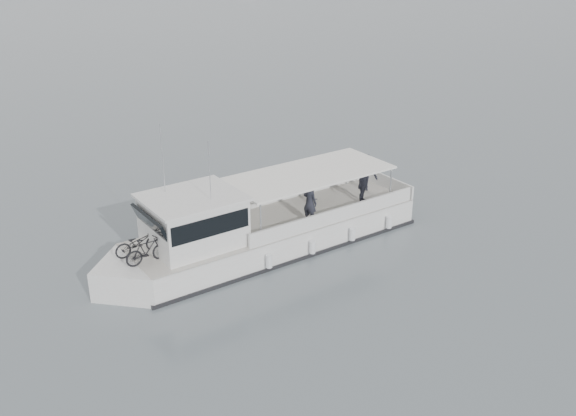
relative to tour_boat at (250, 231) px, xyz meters
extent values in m
plane|color=slate|center=(-1.63, -1.01, -0.95)|extent=(1400.00, 1400.00, 0.00)
cube|color=white|center=(1.13, 0.43, -0.50)|extent=(12.45, 7.38, 1.31)
cube|color=white|center=(-4.52, -1.75, -0.50)|extent=(3.06, 3.06, 1.31)
cube|color=beige|center=(1.13, 0.43, 0.16)|extent=(12.45, 7.38, 0.06)
cube|color=black|center=(1.13, 0.43, -0.90)|extent=(12.68, 7.56, 0.18)
cube|color=white|center=(2.26, 2.54, 0.46)|extent=(7.56, 3.00, 0.61)
cube|color=white|center=(3.38, -0.36, 0.46)|extent=(7.56, 3.00, 0.61)
cube|color=white|center=(6.72, 2.60, 0.46)|extent=(1.26, 3.05, 0.61)
cube|color=white|center=(-2.26, -0.88, 1.07)|extent=(3.99, 3.70, 1.82)
cube|color=black|center=(-3.72, -1.44, 1.22)|extent=(1.44, 2.56, 1.17)
cube|color=black|center=(-2.26, -0.88, 1.37)|extent=(3.82, 3.67, 0.71)
cube|color=white|center=(-2.26, -0.88, 2.02)|extent=(4.25, 3.96, 0.10)
cube|color=white|center=(2.63, 1.02, 1.82)|extent=(7.49, 5.30, 0.08)
cylinder|color=silver|center=(0.13, -1.47, 0.99)|extent=(0.08, 0.08, 1.66)
cylinder|color=silver|center=(-0.89, 1.17, 0.99)|extent=(0.08, 0.08, 1.66)
cylinder|color=silver|center=(6.15, 0.86, 0.99)|extent=(0.08, 0.08, 1.66)
cylinder|color=silver|center=(5.13, 3.50, 0.99)|extent=(0.08, 0.08, 1.66)
cylinder|color=silver|center=(-3.15, -0.25, 3.33)|extent=(0.04, 0.04, 2.62)
cylinder|color=silver|center=(-1.63, -1.39, 3.13)|extent=(0.04, 0.04, 2.22)
cylinder|color=white|center=(0.36, -1.77, -0.45)|extent=(0.31, 0.31, 0.50)
cylinder|color=white|center=(2.24, -1.04, -0.45)|extent=(0.31, 0.31, 0.50)
cylinder|color=white|center=(4.12, -0.31, -0.45)|extent=(0.31, 0.31, 0.50)
cylinder|color=white|center=(6.00, 0.42, -0.45)|extent=(0.31, 0.31, 0.50)
imported|color=black|center=(-4.29, -1.23, 0.61)|extent=(1.83, 1.19, 0.91)
imported|color=black|center=(-3.99, -1.98, 0.64)|extent=(1.65, 1.00, 0.96)
imported|color=#242631|center=(2.39, -0.05, 1.00)|extent=(0.70, 0.74, 1.69)
imported|color=#242631|center=(3.13, 1.97, 1.00)|extent=(1.04, 1.03, 1.69)
imported|color=#242631|center=(5.11, 1.32, 1.00)|extent=(0.95, 1.03, 1.69)
imported|color=#242631|center=(5.68, 2.63, 1.00)|extent=(1.25, 0.98, 1.69)
camera|label=1|loc=(-3.98, -22.34, 10.81)|focal=40.00mm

